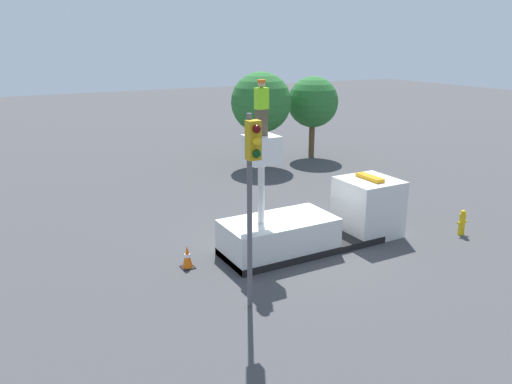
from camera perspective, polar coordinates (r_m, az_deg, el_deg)
ground_plane at (r=18.11m, az=5.32°, el=-6.41°), size 120.00×120.00×0.00m
bucket_truck at (r=18.13m, az=7.07°, el=-3.45°), size 6.94×2.11×4.25m
worker at (r=15.86m, az=0.63°, el=9.60°), size 0.40×0.26×1.75m
traffic_light_pole at (r=12.83m, az=-0.46°, el=1.88°), size 0.34×0.57×5.42m
fire_hydrant at (r=20.63m, az=22.49°, el=-3.25°), size 0.48×0.24×1.00m
traffic_cone_rear at (r=16.58m, az=-7.85°, el=-7.39°), size 0.43×0.43×0.79m
tree_left_bg at (r=31.49m, az=6.52°, el=10.15°), size 3.13×3.13×5.05m
tree_right_bg at (r=29.08m, az=0.58°, el=10.18°), size 3.48×3.48×5.47m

